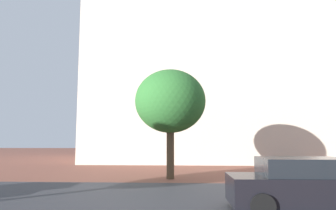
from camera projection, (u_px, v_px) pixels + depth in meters
ground_plane at (168, 194)px, 11.18m from camera, size 120.00×120.00×0.00m
street_asphalt_strip at (166, 198)px, 10.34m from camera, size 120.00×7.41×0.00m
landmark_building at (205, 48)px, 32.30m from camera, size 22.77×15.88×37.44m
car_black at (302, 185)px, 8.59m from camera, size 4.14×2.06×1.49m
tree_curb_far at (170, 102)px, 15.94m from camera, size 3.72×3.72×5.70m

